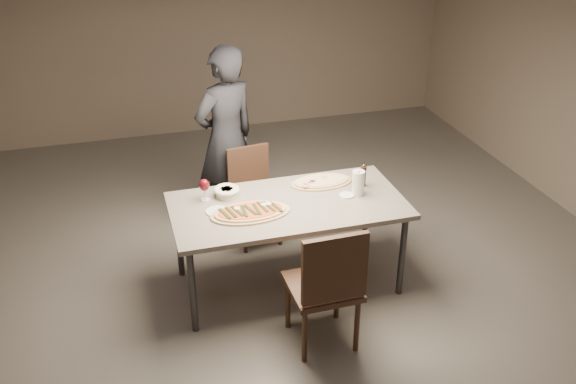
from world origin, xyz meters
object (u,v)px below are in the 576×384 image
object	(u,v)px
dining_table	(288,210)
diner	(226,139)
zucchini_pizza	(251,212)
bread_basket	(227,191)
pepper_mill_left	(363,176)
chair_far	(252,189)
ham_pizza	(321,182)
chair_near	(327,283)
carafe	(358,183)

from	to	relation	value
dining_table	diner	world-z (taller)	diner
zucchini_pizza	bread_basket	bearing A→B (deg)	122.60
zucchini_pizza	diner	world-z (taller)	diner
pepper_mill_left	chair_far	xyz separation A→B (m)	(-0.76, 0.70, -0.36)
ham_pizza	chair_near	size ratio (longest dim) A/B	0.51
dining_table	chair_near	world-z (taller)	chair_near
dining_table	chair_far	distance (m)	0.85
chair_near	bread_basket	bearing A→B (deg)	113.06
zucchini_pizza	chair_far	world-z (taller)	chair_far
dining_table	chair_near	xyz separation A→B (m)	(0.05, -0.81, -0.14)
dining_table	bread_basket	world-z (taller)	bread_basket
carafe	chair_near	bearing A→B (deg)	-123.32
carafe	diner	distance (m)	1.40
pepper_mill_left	chair_near	size ratio (longest dim) A/B	0.19
zucchini_pizza	diner	size ratio (longest dim) A/B	0.35
ham_pizza	diner	xyz separation A→B (m)	(-0.61, 0.86, 0.09)
bread_basket	diner	world-z (taller)	diner
dining_table	diner	bearing A→B (deg)	103.10
ham_pizza	chair_near	distance (m)	1.12
chair_far	diner	world-z (taller)	diner
ham_pizza	bread_basket	distance (m)	0.78
bread_basket	pepper_mill_left	bearing A→B (deg)	-7.05
dining_table	ham_pizza	distance (m)	0.44
ham_pizza	bread_basket	world-z (taller)	bread_basket
carafe	chair_far	size ratio (longest dim) A/B	0.24
pepper_mill_left	diner	bearing A→B (deg)	132.70
ham_pizza	dining_table	bearing A→B (deg)	-147.07
zucchini_pizza	diner	xyz separation A→B (m)	(0.05, 1.19, 0.09)
bread_basket	carafe	xyz separation A→B (m)	(1.00, -0.26, 0.06)
bread_basket	chair_near	distance (m)	1.18
ham_pizza	carafe	bearing A→B (deg)	-53.65
carafe	chair_near	distance (m)	1.00
chair_far	carafe	bearing A→B (deg)	121.83
zucchini_pizza	ham_pizza	bearing A→B (deg)	39.68
ham_pizza	bread_basket	bearing A→B (deg)	177.73
zucchini_pizza	diner	bearing A→B (deg)	100.74
dining_table	ham_pizza	world-z (taller)	ham_pizza
bread_basket	dining_table	bearing A→B (deg)	-30.25
ham_pizza	chair_near	xyz separation A→B (m)	(-0.31, -1.06, -0.21)
dining_table	carafe	xyz separation A→B (m)	(0.57, -0.01, 0.16)
carafe	chair_near	xyz separation A→B (m)	(-0.52, -0.79, -0.30)
pepper_mill_left	chair_near	xyz separation A→B (m)	(-0.62, -0.92, -0.28)
pepper_mill_left	chair_far	size ratio (longest dim) A/B	0.23
pepper_mill_left	ham_pizza	bearing A→B (deg)	155.82
pepper_mill_left	chair_near	bearing A→B (deg)	-123.79
dining_table	bread_basket	bearing A→B (deg)	149.75
zucchini_pizza	chair_near	size ratio (longest dim) A/B	0.61
dining_table	bread_basket	distance (m)	0.51
dining_table	chair_near	bearing A→B (deg)	-86.74
carafe	pepper_mill_left	bearing A→B (deg)	53.38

